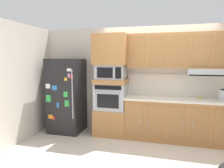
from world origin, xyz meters
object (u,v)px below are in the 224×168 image
(built_in_oven, at_px, (111,96))
(screwdriver, at_px, (200,98))
(refrigerator, at_px, (67,95))
(microwave, at_px, (111,72))
(electric_kettle, at_px, (223,95))

(built_in_oven, height_order, screwdriver, built_in_oven)
(refrigerator, relative_size, microwave, 2.73)
(screwdriver, height_order, electric_kettle, electric_kettle)
(screwdriver, bearing_deg, built_in_oven, -176.50)
(refrigerator, relative_size, electric_kettle, 7.33)
(refrigerator, distance_m, built_in_oven, 1.10)
(microwave, xyz_separation_m, electric_kettle, (2.32, -0.05, -0.43))
(microwave, relative_size, screwdriver, 3.83)
(electric_kettle, bearing_deg, microwave, 178.83)
(refrigerator, relative_size, built_in_oven, 2.51)
(refrigerator, xyz_separation_m, electric_kettle, (3.42, 0.02, 0.15))
(built_in_oven, bearing_deg, screwdriver, 3.50)
(built_in_oven, relative_size, screwdriver, 4.16)
(screwdriver, bearing_deg, electric_kettle, -23.28)
(refrigerator, height_order, electric_kettle, refrigerator)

